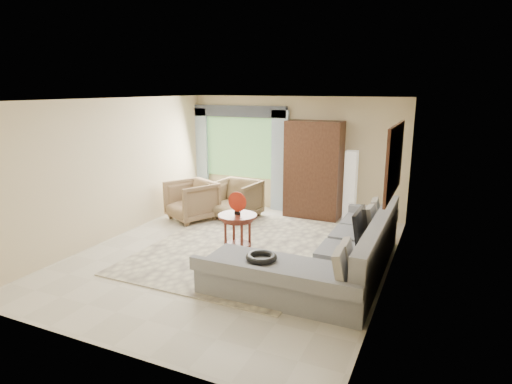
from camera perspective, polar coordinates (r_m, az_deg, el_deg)
The scene contains 17 objects.
ground at distance 7.40m, azimuth -2.91°, elevation -8.32°, with size 6.00×6.00×0.00m, color silver.
area_rug at distance 7.73m, azimuth -2.00°, elevation -7.27°, with size 3.00×4.00×0.02m, color #F1E8BE.
sectional_sofa at distance 6.57m, azimuth 10.48°, elevation -8.84°, with size 2.30×3.46×0.90m.
tv_screen at distance 6.79m, azimuth 13.77°, elevation -4.33°, with size 0.06×0.74×0.48m, color black.
garden_hose at distance 5.85m, azimuth 0.73°, elevation -8.69°, with size 0.43×0.43×0.09m, color black.
coffee_table at distance 7.42m, azimuth -2.46°, elevation -5.37°, with size 0.67×0.67×0.67m.
red_disc at distance 7.26m, azimuth -2.51°, elevation -1.30°, with size 0.34×0.34×0.03m, color #AD2311.
armchair_left at distance 9.27m, azimuth -8.58°, elevation -1.14°, with size 0.90×0.93×0.85m, color #8A684B.
armchair_right at distance 9.25m, azimuth -2.66°, elevation -1.04°, with size 0.90×0.93×0.84m, color olive.
potted_plant at distance 10.34m, azimuth -6.48°, elevation -0.42°, with size 0.48×0.41×0.53m, color #999999.
armoire at distance 9.35m, azimuth 7.68°, elevation 2.96°, with size 1.20×0.55×2.10m, color #331911.
floor_lamp at distance 9.28m, azimuth 12.46°, elevation 0.78°, with size 0.24×0.24×1.50m, color silver.
window at distance 10.22m, azimuth -2.14°, elevation 5.98°, with size 1.80×0.04×1.40m, color #669E59.
curtain_left at distance 10.68m, azimuth -7.42°, elevation 4.85°, with size 0.40×0.08×2.30m, color #9EB7CC.
curtain_right at distance 9.75m, azimuth 3.18°, elevation 4.11°, with size 0.40×0.08×2.30m, color #9EB7CC.
valance at distance 10.07m, azimuth -2.37°, elevation 10.72°, with size 2.40×0.12×0.26m, color #1E232D.
wall_mirror at distance 6.56m, azimuth 17.95°, elevation 4.05°, with size 0.05×1.70×1.05m.
Camera 1 is at (3.16, -6.09, 2.78)m, focal length 30.00 mm.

